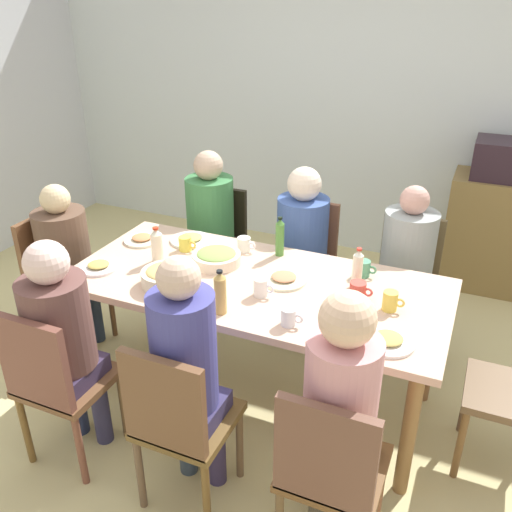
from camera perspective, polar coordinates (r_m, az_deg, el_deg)
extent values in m
plane|color=#CCBF82|center=(3.38, 0.00, -14.06)|extent=(6.99, 6.99, 0.00)
cube|color=silver|center=(4.83, 11.19, 15.22)|extent=(6.06, 0.12, 2.60)
cube|color=#CEAA8F|center=(2.95, 0.00, -2.95)|extent=(2.03, 0.92, 0.04)
cylinder|color=olive|center=(3.34, -17.31, -8.28)|extent=(0.07, 0.07, 0.73)
cylinder|color=olive|center=(2.72, 15.57, -17.23)|extent=(0.07, 0.07, 0.73)
cylinder|color=brown|center=(3.81, -10.54, -2.82)|extent=(0.07, 0.07, 0.73)
cylinder|color=brown|center=(3.28, 17.64, -8.98)|extent=(0.07, 0.07, 0.73)
cube|color=brown|center=(2.93, -18.84, -12.19)|extent=(0.40, 0.40, 0.04)
cylinder|color=brown|center=(3.08, -22.81, -16.18)|extent=(0.04, 0.04, 0.43)
cylinder|color=brown|center=(2.89, -17.77, -18.56)|extent=(0.04, 0.04, 0.43)
cylinder|color=brown|center=(3.25, -18.60, -12.79)|extent=(0.04, 0.04, 0.43)
cylinder|color=brown|center=(3.07, -13.63, -14.73)|extent=(0.04, 0.04, 0.43)
cube|color=brown|center=(2.69, -22.08, -10.29)|extent=(0.38, 0.04, 0.45)
cylinder|color=navy|center=(3.16, -18.19, -13.85)|extent=(0.09, 0.09, 0.45)
cylinder|color=#313050|center=(3.07, -15.84, -14.80)|extent=(0.09, 0.09, 0.45)
cube|color=#352944|center=(2.89, -19.02, -11.26)|extent=(0.30, 0.30, 0.10)
cylinder|color=brown|center=(2.74, -19.87, -6.61)|extent=(0.31, 0.31, 0.46)
sphere|color=beige|center=(2.58, -20.94, -0.63)|extent=(0.20, 0.20, 0.20)
cube|color=black|center=(3.97, -4.60, 0.02)|extent=(0.40, 0.40, 0.04)
cylinder|color=black|center=(4.14, -1.31, -2.23)|extent=(0.04, 0.04, 0.43)
cylinder|color=black|center=(4.27, -5.46, -1.35)|extent=(0.04, 0.04, 0.43)
cylinder|color=black|center=(3.87, -3.42, -4.44)|extent=(0.04, 0.04, 0.43)
cylinder|color=black|center=(4.02, -7.77, -3.42)|extent=(0.04, 0.04, 0.43)
cube|color=black|center=(4.01, -3.53, 4.07)|extent=(0.38, 0.04, 0.45)
cylinder|color=brown|center=(3.96, -4.14, -3.57)|extent=(0.09, 0.09, 0.45)
cylinder|color=brown|center=(4.02, -6.16, -3.11)|extent=(0.09, 0.09, 0.45)
cube|color=#4F423A|center=(3.94, -4.63, 0.80)|extent=(0.30, 0.30, 0.10)
cylinder|color=#397A43|center=(3.82, -4.79, 4.67)|extent=(0.33, 0.33, 0.47)
sphere|color=tan|center=(3.72, -4.98, 9.35)|extent=(0.20, 0.20, 0.20)
cube|color=brown|center=(3.60, 14.90, -3.80)|extent=(0.40, 0.40, 0.04)
cylinder|color=brown|center=(3.85, 17.45, -5.99)|extent=(0.04, 0.04, 0.43)
cylinder|color=brown|center=(3.88, 12.49, -5.04)|extent=(0.04, 0.04, 0.43)
cylinder|color=brown|center=(3.56, 16.71, -8.72)|extent=(0.04, 0.04, 0.43)
cylinder|color=brown|center=(3.59, 11.33, -7.67)|extent=(0.04, 0.04, 0.43)
cube|color=brown|center=(3.65, 15.81, 0.71)|extent=(0.38, 0.04, 0.45)
cylinder|color=brown|center=(3.62, 15.48, -7.73)|extent=(0.09, 0.09, 0.45)
cylinder|color=brown|center=(3.63, 12.99, -7.24)|extent=(0.09, 0.09, 0.45)
cube|color=brown|center=(3.57, 15.01, -2.97)|extent=(0.30, 0.30, 0.10)
cylinder|color=#929C9C|center=(3.45, 15.53, 0.96)|extent=(0.32, 0.32, 0.44)
sphere|color=tan|center=(3.34, 16.14, 5.59)|extent=(0.17, 0.17, 0.17)
cube|color=brown|center=(2.40, 8.15, -20.91)|extent=(0.40, 0.40, 0.04)
cylinder|color=brown|center=(2.71, 5.21, -20.75)|extent=(0.04, 0.04, 0.43)
cylinder|color=brown|center=(2.66, 12.72, -22.51)|extent=(0.04, 0.04, 0.43)
cube|color=brown|center=(2.11, 7.13, -19.95)|extent=(0.38, 0.04, 0.45)
cylinder|color=brown|center=(2.64, 6.69, -22.15)|extent=(0.09, 0.09, 0.45)
cylinder|color=brown|center=(2.62, 10.31, -23.01)|extent=(0.09, 0.09, 0.45)
cube|color=brown|center=(2.36, 8.25, -19.92)|extent=(0.30, 0.30, 0.10)
cylinder|color=pink|center=(2.15, 8.78, -14.29)|extent=(0.28, 0.28, 0.51)
sphere|color=beige|center=(1.94, 9.48, -6.47)|extent=(0.21, 0.21, 0.21)
cube|color=brown|center=(3.76, -18.73, -2.98)|extent=(0.40, 0.40, 0.04)
cylinder|color=brown|center=(4.08, -18.55, -4.18)|extent=(0.04, 0.04, 0.43)
cylinder|color=brown|center=(3.88, -21.78, -6.45)|extent=(0.04, 0.04, 0.43)
cylinder|color=brown|center=(3.88, -14.73, -5.29)|extent=(0.04, 0.04, 0.43)
cylinder|color=brown|center=(3.67, -17.92, -7.78)|extent=(0.04, 0.04, 0.43)
cube|color=brown|center=(3.78, -21.30, 0.72)|extent=(0.04, 0.38, 0.45)
cylinder|color=#273751|center=(3.86, -16.38, -5.55)|extent=(0.09, 0.09, 0.45)
cylinder|color=#2F3A4B|center=(3.76, -17.89, -6.70)|extent=(0.09, 0.09, 0.45)
cube|color=#263B4C|center=(3.73, -18.86, -2.17)|extent=(0.30, 0.30, 0.10)
cylinder|color=brown|center=(3.63, -19.44, 1.36)|extent=(0.32, 0.32, 0.41)
sphere|color=beige|center=(3.52, -20.13, 5.57)|extent=(0.18, 0.18, 0.18)
cube|color=brown|center=(2.96, 24.74, -12.92)|extent=(0.40, 0.40, 0.04)
cylinder|color=brown|center=(2.96, 20.42, -17.76)|extent=(0.04, 0.04, 0.43)
cylinder|color=brown|center=(3.22, 20.96, -13.73)|extent=(0.04, 0.04, 0.43)
cube|color=brown|center=(3.73, 4.66, -1.83)|extent=(0.40, 0.40, 0.04)
cylinder|color=brown|center=(3.94, 7.70, -4.10)|extent=(0.04, 0.04, 0.43)
cylinder|color=brown|center=(4.02, 3.06, -3.15)|extent=(0.04, 0.04, 0.43)
cylinder|color=brown|center=(3.66, 6.18, -6.59)|extent=(0.04, 0.04, 0.43)
cylinder|color=brown|center=(3.75, 1.21, -5.50)|extent=(0.04, 0.04, 0.43)
cube|color=brown|center=(3.78, 5.69, 2.51)|extent=(0.38, 0.04, 0.45)
cylinder|color=#433C46|center=(3.73, 5.20, -5.64)|extent=(0.09, 0.09, 0.45)
cylinder|color=#3A4348|center=(3.77, 2.89, -5.14)|extent=(0.09, 0.09, 0.45)
cube|color=#383A40|center=(3.70, 4.69, -1.01)|extent=(0.30, 0.30, 0.10)
cylinder|color=#3A569E|center=(3.58, 4.85, 2.74)|extent=(0.33, 0.33, 0.43)
sphere|color=beige|center=(3.47, 5.04, 7.45)|extent=(0.22, 0.22, 0.22)
cube|color=brown|center=(2.59, -7.00, -16.55)|extent=(0.40, 0.40, 0.04)
cylinder|color=brown|center=(2.72, -11.96, -21.07)|extent=(0.04, 0.04, 0.43)
cylinder|color=brown|center=(2.59, -5.18, -23.64)|extent=(0.04, 0.04, 0.43)
cylinder|color=brown|center=(2.92, -8.04, -16.74)|extent=(0.04, 0.04, 0.43)
cylinder|color=brown|center=(2.79, -1.71, -18.80)|extent=(0.04, 0.04, 0.43)
cube|color=brown|center=(2.32, -9.60, -14.99)|extent=(0.38, 0.04, 0.45)
cylinder|color=#303C4B|center=(2.83, -7.17, -18.02)|extent=(0.09, 0.09, 0.45)
cylinder|color=#342B4C|center=(2.77, -4.14, -19.03)|extent=(0.09, 0.09, 0.45)
cube|color=#312C52|center=(2.55, -7.08, -15.56)|extent=(0.30, 0.30, 0.10)
cylinder|color=#414290|center=(2.35, -7.51, -9.76)|extent=(0.28, 0.28, 0.54)
sphere|color=beige|center=(2.16, -8.05, -2.25)|extent=(0.18, 0.18, 0.18)
cylinder|color=silver|center=(3.47, -11.74, 1.63)|extent=(0.22, 0.22, 0.01)
ellipsoid|color=#D3814F|center=(3.46, -11.76, 1.92)|extent=(0.12, 0.12, 0.02)
cylinder|color=silver|center=(2.95, 2.90, -2.47)|extent=(0.24, 0.24, 0.01)
ellipsoid|color=tan|center=(2.94, 2.91, -2.14)|extent=(0.13, 0.13, 0.02)
cylinder|color=silver|center=(3.19, -15.99, -1.15)|extent=(0.22, 0.22, 0.01)
ellipsoid|color=tan|center=(3.18, -16.04, -0.84)|extent=(0.12, 0.12, 0.02)
cylinder|color=white|center=(2.53, 13.51, -8.63)|extent=(0.24, 0.24, 0.01)
ellipsoid|color=tan|center=(2.52, 13.56, -8.26)|extent=(0.13, 0.13, 0.02)
cylinder|color=white|center=(3.42, -6.76, 1.65)|extent=(0.25, 0.25, 0.01)
ellipsoid|color=tan|center=(3.41, -6.78, 1.95)|extent=(0.14, 0.14, 0.02)
cylinder|color=beige|center=(3.12, -4.12, -0.27)|extent=(0.28, 0.28, 0.06)
ellipsoid|color=#88A952|center=(3.11, -4.14, 0.25)|extent=(0.22, 0.22, 0.04)
cylinder|color=beige|center=(2.93, -9.21, -2.25)|extent=(0.27, 0.27, 0.08)
ellipsoid|color=tan|center=(2.91, -9.27, -1.53)|extent=(0.22, 0.22, 0.04)
cylinder|color=white|center=(3.26, -1.26, 1.22)|extent=(0.08, 0.08, 0.09)
torus|color=white|center=(3.24, -0.43, 1.07)|extent=(0.05, 0.01, 0.05)
cylinder|color=#DDD047|center=(3.29, -7.37, 1.29)|extent=(0.08, 0.08, 0.09)
torus|color=#EDBD47|center=(3.27, -6.61, 1.15)|extent=(0.05, 0.01, 0.05)
cylinder|color=white|center=(2.79, 0.49, -3.24)|extent=(0.07, 0.07, 0.10)
torus|color=white|center=(2.77, 1.43, -3.44)|extent=(0.05, 0.01, 0.05)
cylinder|color=#4A8F6A|center=(3.03, 11.04, -1.26)|extent=(0.08, 0.08, 0.09)
torus|color=#4C8D66|center=(3.03, 11.97, -1.43)|extent=(0.05, 0.01, 0.05)
cylinder|color=#E7C849|center=(2.75, 13.74, -4.55)|extent=(0.07, 0.07, 0.10)
torus|color=#EEC755|center=(2.74, 14.72, -4.74)|extent=(0.05, 0.01, 0.05)
cylinder|color=white|center=(2.57, 3.39, -6.30)|extent=(0.07, 0.07, 0.09)
torus|color=white|center=(2.55, 4.41, -6.52)|extent=(0.05, 0.01, 0.05)
cylinder|color=#C94338|center=(2.82, 10.50, -3.51)|extent=(0.08, 0.08, 0.09)
torus|color=#D44A45|center=(2.81, 11.56, -3.72)|extent=(0.05, 0.01, 0.05)
cylinder|color=#468133|center=(3.19, 2.42, 1.73)|extent=(0.05, 0.05, 0.20)
cone|color=#478133|center=(3.14, 2.46, 3.62)|extent=(0.05, 0.05, 0.03)
cylinder|color=black|center=(3.13, 2.47, 3.96)|extent=(0.03, 0.03, 0.01)
cylinder|color=tan|center=(2.63, -3.72, -4.12)|extent=(0.06, 0.06, 0.19)
cone|color=tan|center=(2.58, -3.79, -2.02)|extent=(0.05, 0.05, 0.03)
cylinder|color=black|center=(2.57, -3.81, -1.62)|extent=(0.03, 0.03, 0.01)
cylinder|color=#EFE2C3|center=(3.16, -10.22, 0.82)|extent=(0.07, 0.07, 0.17)
cone|color=silver|center=(3.12, -10.37, 2.51)|extent=(0.06, 0.06, 0.03)
cylinder|color=red|center=(3.11, -10.40, 2.84)|extent=(0.03, 0.03, 0.01)
cylinder|color=#E9E4C4|center=(2.89, 10.46, -1.57)|extent=(0.05, 0.05, 0.18)
cone|color=silver|center=(2.85, 10.63, 0.33)|extent=(0.05, 0.05, 0.03)
cylinder|color=red|center=(2.84, 10.67, 0.69)|extent=(0.03, 0.03, 0.01)
cube|color=olive|center=(4.67, 23.35, 2.17)|extent=(0.70, 0.44, 0.90)
cube|color=#2C1D26|center=(4.48, 24.69, 9.05)|extent=(0.48, 0.36, 0.28)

